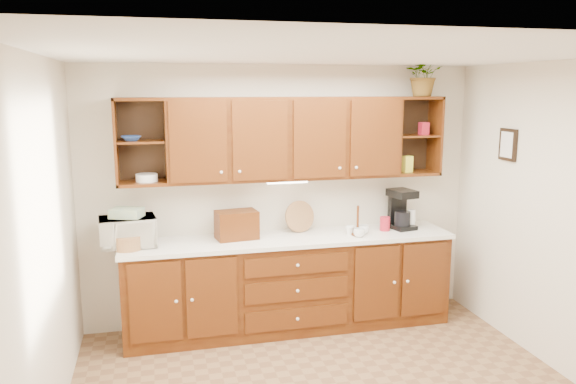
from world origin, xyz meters
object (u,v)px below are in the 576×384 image
microwave (128,232)px  bread_box (237,225)px  potted_plant (424,74)px  coffee_maker (401,209)px

microwave → bread_box: 1.01m
microwave → potted_plant: (2.93, 0.08, 1.43)m
bread_box → potted_plant: 2.40m
microwave → bread_box: (1.01, 0.03, -0.00)m
microwave → potted_plant: potted_plant is taller
microwave → coffee_maker: size_ratio=1.22×
coffee_maker → bread_box: bearing=169.7°
microwave → coffee_maker: (2.73, 0.06, 0.06)m
bread_box → potted_plant: potted_plant is taller
bread_box → coffee_maker: 1.72m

